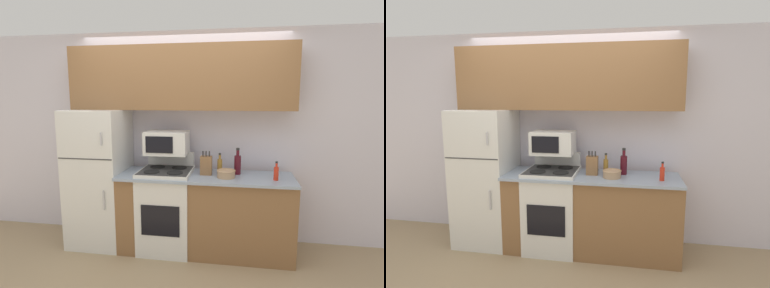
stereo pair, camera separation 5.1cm
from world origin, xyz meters
The scene contains 12 objects.
ground_plane centered at (0.00, 0.00, 0.00)m, with size 12.00×12.00×0.00m, color tan.
wall_back centered at (0.00, 0.68, 1.27)m, with size 8.00×0.05×2.55m.
lower_cabinets centered at (0.32, 0.28, 0.45)m, with size 1.94×0.61×0.91m.
refrigerator centered at (-0.97, 0.32, 0.81)m, with size 0.64×0.67×1.62m.
upper_cabinets centered at (0.00, 0.49, 1.98)m, with size 2.59×0.34×0.72m.
stove centered at (-0.13, 0.27, 0.49)m, with size 0.59×0.59×1.11m.
microwave centered at (-0.14, 0.38, 1.25)m, with size 0.49×0.34×0.27m.
knife_block centered at (0.33, 0.29, 1.01)m, with size 0.13×0.10×0.27m.
bowl centered at (0.55, 0.20, 0.95)m, with size 0.20×0.20×0.08m.
bottle_vinegar centered at (0.48, 0.34, 1.00)m, with size 0.06×0.06×0.24m.
bottle_hot_sauce centered at (1.08, 0.18, 0.98)m, with size 0.05×0.05×0.20m.
bottle_wine_red centered at (0.67, 0.37, 1.02)m, with size 0.08×0.08×0.30m.
Camera 2 is at (0.74, -2.95, 1.77)m, focal length 28.00 mm.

